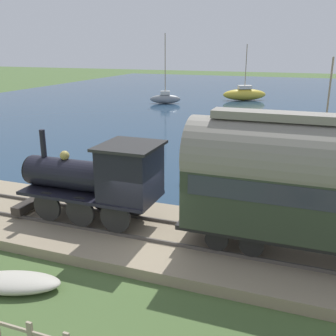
{
  "coord_description": "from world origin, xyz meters",
  "views": [
    {
      "loc": [
        -11.38,
        -4.87,
        6.8
      ],
      "look_at": [
        4.94,
        1.18,
        1.38
      ],
      "focal_mm": 42.0,
      "sensor_mm": 36.0,
      "label": 1
    }
  ],
  "objects_px": {
    "sailboat_yellow": "(244,94)",
    "rowboat_mid_harbor": "(125,150)",
    "passenger_coach": "(328,183)",
    "rowboat_near_shore": "(201,184)",
    "sailboat_navy": "(321,158)",
    "sailboat_gray": "(165,98)",
    "beached_dinghy": "(13,283)",
    "steam_locomotive": "(101,177)"
  },
  "relations": [
    {
      "from": "steam_locomotive",
      "to": "rowboat_near_shore",
      "type": "xyz_separation_m",
      "value": [
        5.82,
        -2.24,
        -1.94
      ]
    },
    {
      "from": "sailboat_yellow",
      "to": "rowboat_near_shore",
      "type": "relative_size",
      "value": 2.5
    },
    {
      "from": "passenger_coach",
      "to": "sailboat_navy",
      "type": "height_order",
      "value": "sailboat_navy"
    },
    {
      "from": "passenger_coach",
      "to": "rowboat_mid_harbor",
      "type": "distance_m",
      "value": 16.19
    },
    {
      "from": "sailboat_yellow",
      "to": "beached_dinghy",
      "type": "xyz_separation_m",
      "value": [
        -44.19,
        -0.95,
        -0.58
      ]
    },
    {
      "from": "beached_dinghy",
      "to": "sailboat_yellow",
      "type": "bearing_deg",
      "value": 1.23
    },
    {
      "from": "sailboat_navy",
      "to": "sailboat_gray",
      "type": "height_order",
      "value": "sailboat_gray"
    },
    {
      "from": "sailboat_navy",
      "to": "rowboat_mid_harbor",
      "type": "xyz_separation_m",
      "value": [
        -0.93,
        12.07,
        -0.43
      ]
    },
    {
      "from": "sailboat_navy",
      "to": "rowboat_near_shore",
      "type": "distance_m",
      "value": 7.93
    },
    {
      "from": "beached_dinghy",
      "to": "sailboat_navy",
      "type": "bearing_deg",
      "value": -28.13
    },
    {
      "from": "sailboat_yellow",
      "to": "rowboat_mid_harbor",
      "type": "bearing_deg",
      "value": 149.26
    },
    {
      "from": "sailboat_navy",
      "to": "rowboat_near_shore",
      "type": "xyz_separation_m",
      "value": [
        -5.66,
        5.55,
        -0.37
      ]
    },
    {
      "from": "steam_locomotive",
      "to": "sailboat_gray",
      "type": "distance_m",
      "value": 35.08
    },
    {
      "from": "passenger_coach",
      "to": "sailboat_gray",
      "type": "xyz_separation_m",
      "value": [
        33.54,
        17.87,
        -2.25
      ]
    },
    {
      "from": "steam_locomotive",
      "to": "rowboat_mid_harbor",
      "type": "relative_size",
      "value": 2.76
    },
    {
      "from": "steam_locomotive",
      "to": "sailboat_navy",
      "type": "distance_m",
      "value": 13.96
    },
    {
      "from": "rowboat_mid_harbor",
      "to": "steam_locomotive",
      "type": "bearing_deg",
      "value": 170.53
    },
    {
      "from": "sailboat_gray",
      "to": "beached_dinghy",
      "type": "height_order",
      "value": "sailboat_gray"
    },
    {
      "from": "sailboat_navy",
      "to": "sailboat_yellow",
      "type": "relative_size",
      "value": 0.89
    },
    {
      "from": "sailboat_navy",
      "to": "sailboat_gray",
      "type": "xyz_separation_m",
      "value": [
        22.07,
        17.96,
        0.01
      ]
    },
    {
      "from": "sailboat_navy",
      "to": "sailboat_yellow",
      "type": "height_order",
      "value": "sailboat_yellow"
    },
    {
      "from": "passenger_coach",
      "to": "sailboat_navy",
      "type": "relative_size",
      "value": 1.42
    },
    {
      "from": "steam_locomotive",
      "to": "sailboat_yellow",
      "type": "xyz_separation_m",
      "value": [
        39.96,
        1.56,
        -1.41
      ]
    },
    {
      "from": "steam_locomotive",
      "to": "sailboat_gray",
      "type": "bearing_deg",
      "value": 16.86
    },
    {
      "from": "sailboat_navy",
      "to": "sailboat_yellow",
      "type": "xyz_separation_m",
      "value": [
        28.48,
        9.35,
        0.15
      ]
    },
    {
      "from": "sailboat_gray",
      "to": "rowboat_near_shore",
      "type": "height_order",
      "value": "sailboat_gray"
    },
    {
      "from": "steam_locomotive",
      "to": "sailboat_gray",
      "type": "height_order",
      "value": "sailboat_gray"
    },
    {
      "from": "passenger_coach",
      "to": "rowboat_mid_harbor",
      "type": "bearing_deg",
      "value": 48.64
    },
    {
      "from": "passenger_coach",
      "to": "sailboat_yellow",
      "type": "distance_m",
      "value": 41.07
    },
    {
      "from": "steam_locomotive",
      "to": "passenger_coach",
      "type": "xyz_separation_m",
      "value": [
        -0.0,
        -7.7,
        0.7
      ]
    },
    {
      "from": "beached_dinghy",
      "to": "rowboat_mid_harbor",
      "type": "bearing_deg",
      "value": 13.95
    },
    {
      "from": "sailboat_navy",
      "to": "sailboat_gray",
      "type": "distance_m",
      "value": 28.45
    },
    {
      "from": "sailboat_gray",
      "to": "rowboat_mid_harbor",
      "type": "distance_m",
      "value": 23.74
    },
    {
      "from": "passenger_coach",
      "to": "sailboat_gray",
      "type": "height_order",
      "value": "sailboat_gray"
    },
    {
      "from": "rowboat_near_shore",
      "to": "sailboat_navy",
      "type": "bearing_deg",
      "value": -23.22
    },
    {
      "from": "sailboat_gray",
      "to": "passenger_coach",
      "type": "bearing_deg",
      "value": -171.13
    },
    {
      "from": "steam_locomotive",
      "to": "sailboat_yellow",
      "type": "bearing_deg",
      "value": 2.23
    },
    {
      "from": "passenger_coach",
      "to": "beached_dinghy",
      "type": "bearing_deg",
      "value": 116.97
    },
    {
      "from": "sailboat_gray",
      "to": "rowboat_mid_harbor",
      "type": "xyz_separation_m",
      "value": [
        -22.99,
        -5.88,
        -0.44
      ]
    },
    {
      "from": "rowboat_near_shore",
      "to": "rowboat_mid_harbor",
      "type": "xyz_separation_m",
      "value": [
        4.73,
        6.52,
        -0.06
      ]
    },
    {
      "from": "sailboat_navy",
      "to": "beached_dinghy",
      "type": "xyz_separation_m",
      "value": [
        -15.71,
        8.4,
        -0.43
      ]
    },
    {
      "from": "steam_locomotive",
      "to": "rowboat_mid_harbor",
      "type": "distance_m",
      "value": 11.56
    }
  ]
}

